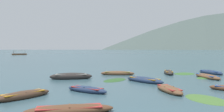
{
  "coord_description": "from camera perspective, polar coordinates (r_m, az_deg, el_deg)",
  "views": [
    {
      "loc": [
        -1.86,
        -6.02,
        3.08
      ],
      "look_at": [
        -0.74,
        53.61,
        1.16
      ],
      "focal_mm": 35.16,
      "sensor_mm": 36.0,
      "label": 1
    }
  ],
  "objects": [
    {
      "name": "ground_plane",
      "position": [
        1506.03,
        -1.0,
        1.72
      ],
      "size": [
        6000.0,
        6000.0,
        0.0
      ],
      "primitive_type": "plane",
      "color": "#385660"
    },
    {
      "name": "mountain_1",
      "position": [
        1592.34,
        -8.64,
        5.87
      ],
      "size": [
        768.99,
        768.99,
        231.15
      ],
      "primitive_type": "cone",
      "color": "slate",
      "rests_on": "ground"
    },
    {
      "name": "mountain_2",
      "position": [
        1556.33,
        22.5,
        8.59
      ],
      "size": [
        1536.63,
        1536.63,
        379.61
      ],
      "primitive_type": "cone",
      "color": "#4C5B56",
      "rests_on": "ground"
    },
    {
      "name": "rowboat_0",
      "position": [
        20.81,
        8.42,
        -6.18
      ],
      "size": [
        3.7,
        4.17,
        0.58
      ],
      "color": "navy",
      "rests_on": "ground"
    },
    {
      "name": "rowboat_1",
      "position": [
        10.97,
        -10.99,
        -13.61
      ],
      "size": [
        4.41,
        1.86,
        0.51
      ],
      "color": "brown",
      "rests_on": "ground"
    },
    {
      "name": "rowboat_3",
      "position": [
        16.04,
        -6.56,
        -8.67
      ],
      "size": [
        3.42,
        2.79,
        0.49
      ],
      "color": "navy",
      "rests_on": "ground"
    },
    {
      "name": "rowboat_4",
      "position": [
        16.54,
        14.62,
        -8.38
      ],
      "size": [
        1.66,
        3.75,
        0.5
      ],
      "color": "brown",
      "rests_on": "ground"
    },
    {
      "name": "rowboat_5",
      "position": [
        29.89,
        24.25,
        -3.88
      ],
      "size": [
        2.03,
        4.05,
        0.58
      ],
      "color": "navy",
      "rests_on": "ground"
    },
    {
      "name": "rowboat_6",
      "position": [
        28.03,
        14.51,
        -4.15
      ],
      "size": [
        1.62,
        3.81,
        0.58
      ],
      "color": "#2D2826",
      "rests_on": "ground"
    },
    {
      "name": "rowboat_8",
      "position": [
        23.07,
        -10.59,
        -5.25
      ],
      "size": [
        4.47,
        2.01,
        0.78
      ],
      "color": "#2D2826",
      "rests_on": "ground"
    },
    {
      "name": "rowboat_9",
      "position": [
        15.04,
        -22.0,
        -9.43
      ],
      "size": [
        3.14,
        3.5,
        0.55
      ],
      "color": "#4C3323",
      "rests_on": "ground"
    },
    {
      "name": "rowboat_10",
      "position": [
        25.38,
        23.55,
        -4.9
      ],
      "size": [
        1.71,
        4.27,
        0.53
      ],
      "color": "brown",
      "rests_on": "ground"
    },
    {
      "name": "rowboat_11",
      "position": [
        26.18,
        1.44,
        -4.52
      ],
      "size": [
        4.11,
        1.52,
        0.57
      ],
      "color": "brown",
      "rests_on": "ground"
    },
    {
      "name": "ferry_0",
      "position": [
        123.15,
        -22.94,
        0.47
      ],
      "size": [
        7.58,
        4.94,
        2.54
      ],
      "color": "brown",
      "rests_on": "ground"
    },
    {
      "name": "weed_patch_0",
      "position": [
        26.88,
        -0.23,
        -4.73
      ],
      "size": [
        2.39,
        2.26,
        0.14
      ],
      "primitive_type": "ellipsoid",
      "rotation": [
        0.0,
        0.0,
        2.0
      ],
      "color": "#2D5628",
      "rests_on": "ground"
    },
    {
      "name": "weed_patch_2",
      "position": [
        14.77,
        23.29,
        -10.34
      ],
      "size": [
        2.76,
        3.59,
        0.14
      ],
      "primitive_type": "ellipsoid",
      "rotation": [
        0.0,
        0.0,
        1.83
      ],
      "color": "#477033",
      "rests_on": "ground"
    },
    {
      "name": "weed_patch_3",
      "position": [
        25.41,
        23.36,
        -5.27
      ],
      "size": [
        3.15,
        2.81,
        0.14
      ],
      "primitive_type": "ellipsoid",
      "rotation": [
        0.0,
        0.0,
        0.59
      ],
      "color": "#38662D",
      "rests_on": "ground"
    },
    {
      "name": "weed_patch_4",
      "position": [
        21.69,
        0.76,
        -6.32
      ],
      "size": [
        3.17,
        3.73,
        0.14
      ],
      "primitive_type": "ellipsoid",
      "rotation": [
        0.0,
        0.0,
        1.04
      ],
      "color": "#2D5628",
      "rests_on": "ground"
    },
    {
      "name": "weed_patch_5",
      "position": [
        28.64,
        18.31,
        -4.42
      ],
      "size": [
        3.83,
        3.92,
        0.14
      ],
      "primitive_type": "ellipsoid",
      "rotation": [
        0.0,
        0.0,
        0.86
      ],
      "color": "#38662D",
      "rests_on": "ground"
    }
  ]
}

